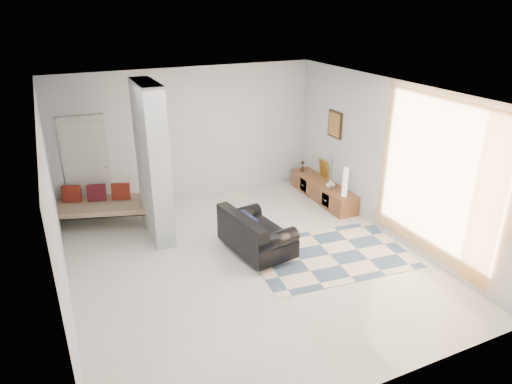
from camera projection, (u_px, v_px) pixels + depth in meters
name	position (u px, v px, depth m)	size (l,w,h in m)	color
floor	(248.00, 262.00, 7.56)	(6.00, 6.00, 0.00)	beige
ceiling	(247.00, 93.00, 6.47)	(6.00, 6.00, 0.00)	white
wall_back	(190.00, 136.00, 9.52)	(6.00, 6.00, 0.00)	silver
wall_front	(369.00, 287.00, 4.50)	(6.00, 6.00, 0.00)	silver
wall_left	(55.00, 217.00, 5.95)	(6.00, 6.00, 0.00)	silver
wall_right	(389.00, 160.00, 8.07)	(6.00, 6.00, 0.00)	silver
partition_column	(153.00, 163.00, 7.93)	(0.35, 1.20, 2.80)	#B7BCBF
hallway_door	(87.00, 168.00, 8.83)	(0.85, 0.06, 2.04)	silver
curtain	(435.00, 180.00, 7.06)	(2.55, 2.55, 0.00)	#FFA843
wall_art	(335.00, 124.00, 9.38)	(0.04, 0.45, 0.55)	#37230F
media_console	(323.00, 191.00, 9.87)	(0.45, 2.03, 0.80)	brown
loveseat	(254.00, 234.00, 7.70)	(0.99, 1.47, 0.76)	silver
daybed	(104.00, 204.00, 8.73)	(2.14, 1.39, 0.77)	black
area_rug	(330.00, 255.00, 7.78)	(2.61, 1.74, 0.01)	beige
cylinder_lamp	(345.00, 182.00, 9.00)	(0.11, 0.11, 0.59)	white
bronze_figurine	(303.00, 166.00, 10.40)	(0.12, 0.12, 0.23)	#2E2014
vase	(331.00, 184.00, 9.45)	(0.19, 0.19, 0.20)	silver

